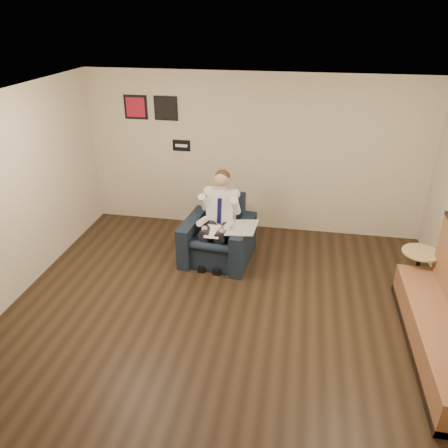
% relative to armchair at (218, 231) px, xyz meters
% --- Properties ---
extents(ground, '(6.00, 6.00, 0.00)m').
position_rel_armchair_xyz_m(ground, '(0.39, -1.71, -0.51)').
color(ground, black).
rests_on(ground, ground).
extents(wall_back, '(6.00, 0.02, 2.80)m').
position_rel_armchair_xyz_m(wall_back, '(0.39, 1.29, 0.89)').
color(wall_back, beige).
rests_on(wall_back, ground).
extents(ceiling, '(6.00, 6.00, 0.02)m').
position_rel_armchair_xyz_m(ceiling, '(0.39, -1.71, 2.29)').
color(ceiling, white).
rests_on(ceiling, wall_back).
extents(seating_sign, '(0.32, 0.02, 0.20)m').
position_rel_armchair_xyz_m(seating_sign, '(-0.91, 1.28, 0.99)').
color(seating_sign, black).
rests_on(seating_sign, wall_back).
extents(art_print_left, '(0.42, 0.03, 0.42)m').
position_rel_armchair_xyz_m(art_print_left, '(-1.71, 1.28, 1.64)').
color(art_print_left, '#B1152F').
rests_on(art_print_left, wall_back).
extents(art_print_right, '(0.42, 0.03, 0.42)m').
position_rel_armchair_xyz_m(art_print_right, '(-1.16, 1.28, 1.64)').
color(art_print_right, black).
rests_on(art_print_right, wall_back).
extents(armchair, '(1.15, 1.15, 1.01)m').
position_rel_armchair_xyz_m(armchair, '(0.00, 0.00, 0.00)').
color(armchair, black).
rests_on(armchair, ground).
extents(seated_man, '(0.76, 1.05, 1.39)m').
position_rel_armchair_xyz_m(seated_man, '(-0.01, -0.13, 0.19)').
color(seated_man, white).
rests_on(seated_man, armchair).
extents(lap_papers, '(0.24, 0.34, 0.01)m').
position_rel_armchair_xyz_m(lap_papers, '(-0.03, -0.24, 0.12)').
color(lap_papers, white).
rests_on(lap_papers, seated_man).
extents(newspaper, '(0.47, 0.57, 0.01)m').
position_rel_armchair_xyz_m(newspaper, '(0.41, -0.15, 0.18)').
color(newspaper, silver).
rests_on(newspaper, armchair).
extents(side_table, '(0.53, 0.53, 0.43)m').
position_rel_armchair_xyz_m(side_table, '(0.13, -0.13, -0.29)').
color(side_table, black).
rests_on(side_table, ground).
extents(green_folder, '(0.47, 0.37, 0.01)m').
position_rel_armchair_xyz_m(green_folder, '(0.10, -0.15, -0.07)').
color(green_folder, green).
rests_on(green_folder, side_table).
extents(coffee_mug, '(0.08, 0.08, 0.09)m').
position_rel_armchair_xyz_m(coffee_mug, '(0.30, -0.01, -0.03)').
color(coffee_mug, white).
rests_on(coffee_mug, side_table).
extents(smartphone, '(0.14, 0.09, 0.01)m').
position_rel_armchair_xyz_m(smartphone, '(0.17, 0.03, -0.07)').
color(smartphone, black).
rests_on(smartphone, side_table).
extents(banquette, '(0.60, 2.52, 1.29)m').
position_rel_armchair_xyz_m(banquette, '(2.98, -1.66, 0.14)').
color(banquette, brown).
rests_on(banquette, ground).
extents(cafe_table, '(0.67, 0.67, 0.64)m').
position_rel_armchair_xyz_m(cafe_table, '(2.99, -0.34, -0.19)').
color(cafe_table, tan).
rests_on(cafe_table, ground).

